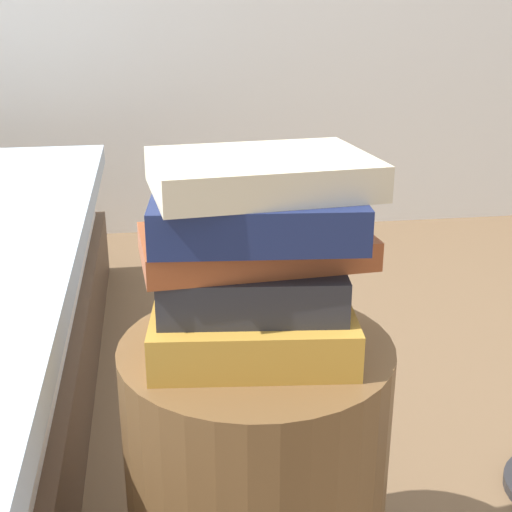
# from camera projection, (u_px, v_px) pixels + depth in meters

# --- Properties ---
(side_table) EXTENTS (0.39, 0.39, 0.47)m
(side_table) POSITION_uv_depth(u_px,v_px,m) (256.00, 483.00, 1.04)
(side_table) COLOR brown
(side_table) RESTS_ON ground_plane
(book_ochre) EXTENTS (0.29, 0.23, 0.06)m
(book_ochre) POSITION_uv_depth(u_px,v_px,m) (253.00, 327.00, 0.94)
(book_ochre) COLOR #B7842D
(book_ochre) RESTS_ON side_table
(book_charcoal) EXTENTS (0.26, 0.19, 0.06)m
(book_charcoal) POSITION_uv_depth(u_px,v_px,m) (252.00, 283.00, 0.92)
(book_charcoal) COLOR #28282D
(book_charcoal) RESTS_ON book_ochre
(book_rust) EXTENTS (0.31, 0.18, 0.04)m
(book_rust) POSITION_uv_depth(u_px,v_px,m) (252.00, 246.00, 0.91)
(book_rust) COLOR #994723
(book_rust) RESTS_ON book_charcoal
(book_navy) EXTENTS (0.28, 0.21, 0.06)m
(book_navy) POSITION_uv_depth(u_px,v_px,m) (258.00, 214.00, 0.89)
(book_navy) COLOR #19234C
(book_navy) RESTS_ON book_rust
(book_cream) EXTENTS (0.30, 0.23, 0.04)m
(book_cream) POSITION_uv_depth(u_px,v_px,m) (261.00, 173.00, 0.88)
(book_cream) COLOR beige
(book_cream) RESTS_ON book_navy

